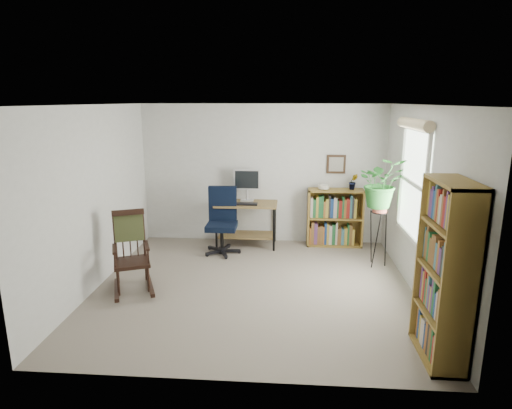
# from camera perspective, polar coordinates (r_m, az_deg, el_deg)

# --- Properties ---
(floor) EXTENTS (4.20, 4.00, 0.00)m
(floor) POSITION_cam_1_polar(r_m,az_deg,el_deg) (5.88, -0.30, -10.93)
(floor) COLOR gray
(floor) RESTS_ON ground
(ceiling) EXTENTS (4.20, 4.00, 0.00)m
(ceiling) POSITION_cam_1_polar(r_m,az_deg,el_deg) (5.34, -0.33, 13.17)
(ceiling) COLOR silver
(ceiling) RESTS_ON ground
(wall_back) EXTENTS (4.20, 0.00, 2.40)m
(wall_back) POSITION_cam_1_polar(r_m,az_deg,el_deg) (7.44, 0.92, 4.04)
(wall_back) COLOR silver
(wall_back) RESTS_ON ground
(wall_front) EXTENTS (4.20, 0.00, 2.40)m
(wall_front) POSITION_cam_1_polar(r_m,az_deg,el_deg) (3.58, -2.89, -6.77)
(wall_front) COLOR silver
(wall_front) RESTS_ON ground
(wall_left) EXTENTS (0.00, 4.00, 2.40)m
(wall_left) POSITION_cam_1_polar(r_m,az_deg,el_deg) (6.03, -20.64, 0.84)
(wall_left) COLOR silver
(wall_left) RESTS_ON ground
(wall_right) EXTENTS (0.00, 4.00, 2.40)m
(wall_right) POSITION_cam_1_polar(r_m,az_deg,el_deg) (5.72, 21.16, 0.14)
(wall_right) COLOR silver
(wall_right) RESTS_ON ground
(window) EXTENTS (0.12, 1.20, 1.50)m
(window) POSITION_cam_1_polar(r_m,az_deg,el_deg) (5.95, 20.14, 2.70)
(window) COLOR silver
(window) RESTS_ON wall_right
(desk) EXTENTS (1.05, 0.58, 0.76)m
(desk) POSITION_cam_1_polar(r_m,az_deg,el_deg) (7.36, -1.30, -2.65)
(desk) COLOR brown
(desk) RESTS_ON floor
(monitor) EXTENTS (0.46, 0.16, 0.56)m
(monitor) POSITION_cam_1_polar(r_m,az_deg,el_deg) (7.34, -1.22, 2.59)
(monitor) COLOR silver
(monitor) RESTS_ON desk
(keyboard) EXTENTS (0.40, 0.15, 0.02)m
(keyboard) POSITION_cam_1_polar(r_m,az_deg,el_deg) (7.14, -1.41, 0.08)
(keyboard) COLOR black
(keyboard) RESTS_ON desk
(office_chair) EXTENTS (0.63, 0.63, 1.10)m
(office_chair) POSITION_cam_1_polar(r_m,az_deg,el_deg) (6.94, -4.61, -2.21)
(office_chair) COLOR black
(office_chair) RESTS_ON floor
(rocking_chair) EXTENTS (0.87, 1.07, 1.08)m
(rocking_chair) POSITION_cam_1_polar(r_m,az_deg,el_deg) (5.81, -16.33, -6.07)
(rocking_chair) COLOR black
(rocking_chair) RESTS_ON floor
(low_bookshelf) EXTENTS (0.94, 0.31, 0.99)m
(low_bookshelf) POSITION_cam_1_polar(r_m,az_deg,el_deg) (7.45, 10.46, -1.73)
(low_bookshelf) COLOR olive
(low_bookshelf) RESTS_ON floor
(tall_bookshelf) EXTENTS (0.33, 0.77, 1.76)m
(tall_bookshelf) POSITION_cam_1_polar(r_m,az_deg,el_deg) (4.43, 23.91, -8.31)
(tall_bookshelf) COLOR olive
(tall_bookshelf) RESTS_ON floor
(plant_stand) EXTENTS (0.35, 0.35, 0.98)m
(plant_stand) POSITION_cam_1_polar(r_m,az_deg,el_deg) (6.69, 15.94, -3.86)
(plant_stand) COLOR black
(plant_stand) RESTS_ON floor
(spider_plant) EXTENTS (1.69, 1.88, 1.46)m
(spider_plant) POSITION_cam_1_polar(r_m,az_deg,el_deg) (6.45, 16.61, 5.94)
(spider_plant) COLOR #236525
(spider_plant) RESTS_ON plant_stand
(potted_plant_small) EXTENTS (0.13, 0.24, 0.11)m
(potted_plant_small) POSITION_cam_1_polar(r_m,az_deg,el_deg) (7.38, 12.80, 2.37)
(potted_plant_small) COLOR #236525
(potted_plant_small) RESTS_ON low_bookshelf
(framed_picture) EXTENTS (0.32, 0.04, 0.32)m
(framed_picture) POSITION_cam_1_polar(r_m,az_deg,el_deg) (7.42, 10.64, 5.29)
(framed_picture) COLOR black
(framed_picture) RESTS_ON wall_back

